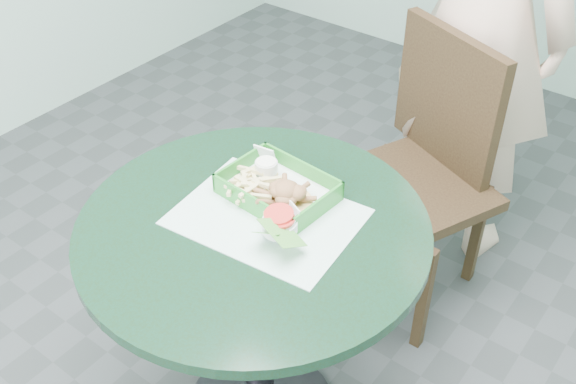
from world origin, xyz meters
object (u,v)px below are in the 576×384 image
Objects in this scene: food_basket at (278,197)px; crab_sandwich at (288,202)px; sauce_ramekin at (265,173)px; cafe_table at (255,279)px; dining_chair at (425,156)px.

food_basket is 2.03× the size of crab_sandwich.
sauce_ramekin reaches higher than food_basket.
cafe_table is at bearing -82.01° from food_basket.
cafe_table is 0.28m from sauce_ramekin.
crab_sandwich is (0.06, -0.03, 0.03)m from food_basket.
crab_sandwich is 2.27× the size of sauce_ramekin.
cafe_table is 0.24m from crab_sandwich.
dining_chair is at bearing 84.11° from food_basket.
cafe_table is at bearing -70.94° from dining_chair.
food_basket is 0.07m from crab_sandwich.
food_basket is 0.08m from sauce_ramekin.
cafe_table is 0.22m from food_basket.
dining_chair is at bearing 88.80° from crab_sandwich.
crab_sandwich reaches higher than cafe_table.
dining_chair is 3.48× the size of food_basket.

